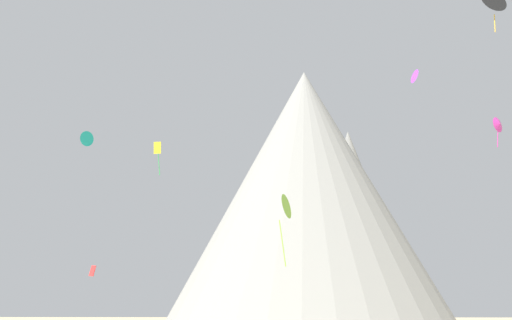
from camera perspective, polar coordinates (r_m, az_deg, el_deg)
name	(u,v)px	position (r m, az deg, el deg)	size (l,w,h in m)	color
rock_massif	(314,206)	(136.53, 5.22, -4.15)	(75.50, 75.50, 55.34)	gray
kite_black_high	(493,1)	(59.13, 20.63, 13.26)	(2.59, 1.58, 4.04)	black
kite_magenta_mid	(499,125)	(66.34, 21.08, 3.01)	(1.46, 1.34, 3.10)	#D1339E
kite_lime_low	(285,207)	(50.74, 2.61, -4.29)	(1.33, 2.16, 5.81)	#8CD133
kite_red_low	(92,271)	(61.28, -14.56, -9.67)	(0.69, 0.52, 1.03)	red
kite_teal_high	(86,139)	(94.62, -15.07, 1.87)	(1.82, 1.97, 2.23)	teal
kite_yellow_mid	(158,151)	(72.53, -8.87, 0.82)	(0.84, 0.27, 3.85)	yellow
kite_violet_high	(416,77)	(77.79, 14.23, 7.31)	(1.24, 1.89, 1.76)	purple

